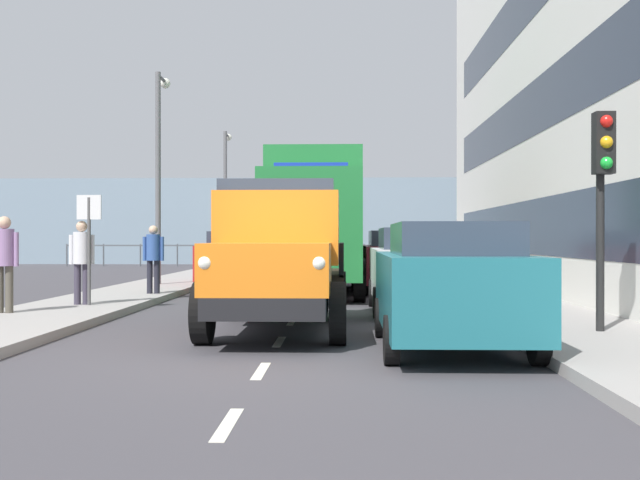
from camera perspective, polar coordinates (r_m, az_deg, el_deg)
ground_plane at (r=19.89m, az=-0.89°, el=-4.23°), size 80.00×80.00×0.00m
sidewalk_left at (r=20.19m, az=12.12°, el=-3.96°), size 2.40×41.38×0.15m
sidewalk_right at (r=20.61m, az=-13.63°, el=-3.87°), size 2.40×41.38×0.15m
road_centreline_markings at (r=19.20m, az=-0.99°, el=-4.38°), size 0.12×37.30×0.01m
sea_horizon at (r=43.52m, az=0.60°, el=1.44°), size 80.00×0.80×5.00m
seawall_railing at (r=39.92m, az=0.49°, el=-0.72°), size 28.08×0.08×1.20m
truck_vintage_orange at (r=12.01m, az=-3.20°, el=-1.48°), size 2.17×5.64×2.43m
lorry_cargo_green at (r=20.63m, az=-0.33°, el=1.69°), size 2.58×8.20×3.87m
car_teal_kerbside_near at (r=10.33m, az=9.87°, el=-3.32°), size 1.93×4.06×1.72m
car_white_kerbside_1 at (r=15.47m, az=7.19°, el=-2.17°), size 1.79×3.97×1.72m
car_maroon_kerbside_2 at (r=21.29m, az=5.73°, el=-1.53°), size 1.84×4.41×1.72m
car_red_oppositeside_0 at (r=23.27m, az=-6.40°, el=-1.38°), size 1.84×4.63×1.72m
car_navy_oppositeside_1 at (r=29.36m, az=-4.68°, el=-1.06°), size 1.89×4.54×1.72m
car_black_oppositeside_2 at (r=35.78m, az=-3.50°, el=-0.85°), size 1.83×4.02×1.72m
pedestrian_by_lamp at (r=14.89m, az=-22.85°, el=-1.11°), size 0.53×0.34×1.77m
pedestrian_couple_a at (r=16.20m, az=-17.65°, el=-1.11°), size 0.53×0.34×1.72m
pedestrian_in_dark_coat at (r=18.95m, az=-12.55°, el=-1.01°), size 0.53×0.34×1.68m
traffic_light_near at (r=11.72m, az=20.68°, el=4.81°), size 0.28×0.41×3.20m
lamp_post_promenade at (r=23.06m, az=-12.10°, el=6.12°), size 0.32×1.14×6.31m
lamp_post_far at (r=33.81m, az=-7.17°, el=4.05°), size 0.32×1.14×6.12m
street_sign at (r=16.02m, az=-17.14°, el=0.73°), size 0.50×0.07×2.25m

